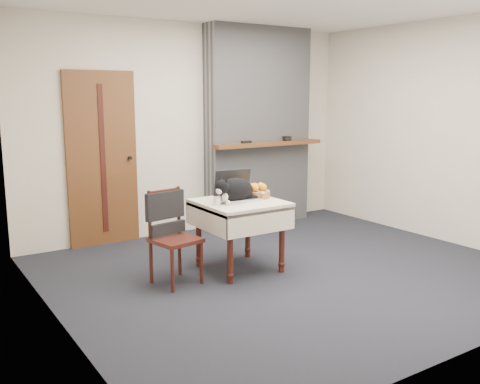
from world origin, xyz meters
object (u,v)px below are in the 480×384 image
object	(u,v)px
laptop	(236,192)
cat	(236,190)
cream_jar	(217,201)
fruit_basket	(257,192)
pill_bottle	(263,196)
chair	(170,223)
door	(102,159)
side_table	(240,212)

from	to	relation	value
laptop	cat	world-z (taller)	laptop
cream_jar	fruit_basket	xyz separation A→B (m)	(0.53, 0.09, 0.02)
pill_bottle	chair	xyz separation A→B (m)	(-0.96, 0.14, -0.18)
cream_jar	fruit_basket	size ratio (longest dim) A/B	0.30
cat	pill_bottle	size ratio (longest dim) A/B	7.21
laptop	chair	xyz separation A→B (m)	(-0.76, -0.03, -0.21)
laptop	chair	distance (m)	0.79
fruit_basket	cat	bearing A→B (deg)	-168.28
door	cream_jar	xyz separation A→B (m)	(0.53, -1.69, -0.26)
laptop	fruit_basket	distance (m)	0.23
door	cat	bearing A→B (deg)	-65.31
laptop	pill_bottle	size ratio (longest dim) A/B	5.37
door	pill_bottle	xyz separation A→B (m)	(1.03, -1.73, -0.26)
side_table	chair	distance (m)	0.73
door	side_table	bearing A→B (deg)	-63.91
door	cat	size ratio (longest dim) A/B	3.50
pill_bottle	fruit_basket	bearing A→B (deg)	78.63
door	pill_bottle	distance (m)	2.03
cat	cream_jar	xyz separation A→B (m)	(-0.24, -0.03, -0.08)
fruit_basket	chair	distance (m)	1.00
pill_bottle	cream_jar	bearing A→B (deg)	175.92
pill_bottle	chair	distance (m)	0.98
side_table	laptop	xyz separation A→B (m)	(0.03, 0.10, 0.19)
door	pill_bottle	size ratio (longest dim) A/B	25.26
laptop	side_table	bearing A→B (deg)	-99.54
side_table	laptop	bearing A→B (deg)	74.03
side_table	pill_bottle	xyz separation A→B (m)	(0.22, -0.08, 0.15)
door	laptop	bearing A→B (deg)	-61.58
side_table	cat	world-z (taller)	cat
cat	chair	distance (m)	0.74
pill_bottle	fruit_basket	world-z (taller)	fruit_basket
cat	fruit_basket	bearing A→B (deg)	-3.77
fruit_basket	pill_bottle	bearing A→B (deg)	-101.37
door	fruit_basket	bearing A→B (deg)	-56.47
pill_bottle	chair	size ratio (longest dim) A/B	0.09
cream_jar	cat	bearing A→B (deg)	7.37
cat	fruit_basket	world-z (taller)	cat
cat	pill_bottle	world-z (taller)	cat
door	fruit_basket	world-z (taller)	door
chair	pill_bottle	bearing A→B (deg)	-18.89
door	pill_bottle	world-z (taller)	door
cream_jar	chair	bearing A→B (deg)	166.47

